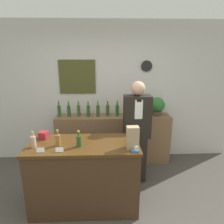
{
  "coord_description": "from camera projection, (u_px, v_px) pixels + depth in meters",
  "views": [
    {
      "loc": [
        0.02,
        -1.89,
        2.06
      ],
      "look_at": [
        0.14,
        1.14,
        1.2
      ],
      "focal_mm": 32.0,
      "sensor_mm": 36.0,
      "label": 1
    }
  ],
  "objects": [
    {
      "name": "price_card_right",
      "position": [
        59.0,
        150.0,
        2.38
      ],
      "size": [
        0.09,
        0.02,
        0.06
      ],
      "color": "white",
      "rests_on": "display_counter"
    },
    {
      "name": "paper_bag",
      "position": [
        133.0,
        137.0,
        2.45
      ],
      "size": [
        0.15,
        0.11,
        0.28
      ],
      "color": "tan",
      "rests_on": "display_counter"
    },
    {
      "name": "shelf_bottle_2",
      "position": [
        79.0,
        110.0,
        3.77
      ],
      "size": [
        0.06,
        0.06,
        0.31
      ],
      "color": "#345923",
      "rests_on": "back_shelf"
    },
    {
      "name": "shelf_bottle_5",
      "position": [
        108.0,
        110.0,
        3.79
      ],
      "size": [
        0.06,
        0.06,
        0.31
      ],
      "color": "#334A1F",
      "rests_on": "back_shelf"
    },
    {
      "name": "shelf_bottle_4",
      "position": [
        98.0,
        111.0,
        3.75
      ],
      "size": [
        0.06,
        0.06,
        0.31
      ],
      "color": "#344D27",
      "rests_on": "back_shelf"
    },
    {
      "name": "gift_box",
      "position": [
        44.0,
        135.0,
        2.77
      ],
      "size": [
        0.12,
        0.14,
        0.1
      ],
      "color": "maroon",
      "rests_on": "display_counter"
    },
    {
      "name": "counter_bottle_1",
      "position": [
        58.0,
        140.0,
        2.53
      ],
      "size": [
        0.06,
        0.06,
        0.21
      ],
      "color": "olive",
      "rests_on": "display_counter"
    },
    {
      "name": "counter_bottle_2",
      "position": [
        79.0,
        141.0,
        2.5
      ],
      "size": [
        0.06,
        0.06,
        0.21
      ],
      "color": "#2C4C21",
      "rests_on": "display_counter"
    },
    {
      "name": "back_wall",
      "position": [
        103.0,
        93.0,
        3.93
      ],
      "size": [
        5.2,
        0.09,
        2.7
      ],
      "color": "silver",
      "rests_on": "ground_plane"
    },
    {
      "name": "display_counter",
      "position": [
        85.0,
        175.0,
        2.75
      ],
      "size": [
        1.46,
        0.67,
        0.95
      ],
      "color": "#422B19",
      "rests_on": "ground_plane"
    },
    {
      "name": "shelf_bottle_8",
      "position": [
        136.0,
        110.0,
        3.82
      ],
      "size": [
        0.06,
        0.06,
        0.31
      ],
      "color": "#304A25",
      "rests_on": "back_shelf"
    },
    {
      "name": "shelf_bottle_1",
      "position": [
        69.0,
        111.0,
        3.74
      ],
      "size": [
        0.06,
        0.06,
        0.31
      ],
      "color": "#2F4F25",
      "rests_on": "back_shelf"
    },
    {
      "name": "shopkeeper",
      "position": [
        136.0,
        133.0,
        3.25
      ],
      "size": [
        0.43,
        0.27,
        1.69
      ],
      "color": "black",
      "rests_on": "ground_plane"
    },
    {
      "name": "shelf_bottle_3",
      "position": [
        88.0,
        111.0,
        3.75
      ],
      "size": [
        0.06,
        0.06,
        0.31
      ],
      "color": "#30521F",
      "rests_on": "back_shelf"
    },
    {
      "name": "shelf_bottle_0",
      "position": [
        59.0,
        111.0,
        3.74
      ],
      "size": [
        0.06,
        0.06,
        0.31
      ],
      "color": "#2C5523",
      "rests_on": "back_shelf"
    },
    {
      "name": "tape_dispenser",
      "position": [
        136.0,
        150.0,
        2.38
      ],
      "size": [
        0.09,
        0.06,
        0.07
      ],
      "color": "#2D66A8",
      "rests_on": "display_counter"
    },
    {
      "name": "potted_plant",
      "position": [
        157.0,
        106.0,
        3.81
      ],
      "size": [
        0.28,
        0.28,
        0.35
      ],
      "color": "#4C3D2D",
      "rests_on": "back_shelf"
    },
    {
      "name": "shelf_bottle_6",
      "position": [
        117.0,
        110.0,
        3.78
      ],
      "size": [
        0.06,
        0.06,
        0.31
      ],
      "color": "#275423",
      "rests_on": "back_shelf"
    },
    {
      "name": "shelf_bottle_7",
      "position": [
        127.0,
        110.0,
        3.78
      ],
      "size": [
        0.06,
        0.06,
        0.31
      ],
      "color": "#2F512A",
      "rests_on": "back_shelf"
    },
    {
      "name": "price_card_left",
      "position": [
        40.0,
        150.0,
        2.37
      ],
      "size": [
        0.09,
        0.02,
        0.06
      ],
      "color": "white",
      "rests_on": "display_counter"
    },
    {
      "name": "shelf_bottle_9",
      "position": [
        146.0,
        110.0,
        3.8
      ],
      "size": [
        0.06,
        0.06,
        0.31
      ],
      "color": "#284B23",
      "rests_on": "back_shelf"
    },
    {
      "name": "counter_bottle_0",
      "position": [
        33.0,
        141.0,
        2.49
      ],
      "size": [
        0.06,
        0.06,
        0.21
      ],
      "color": "tan",
      "rests_on": "display_counter"
    },
    {
      "name": "back_shelf",
      "position": [
        113.0,
        139.0,
        3.94
      ],
      "size": [
        2.19,
        0.38,
        0.95
      ],
      "color": "brown",
      "rests_on": "ground_plane"
    }
  ]
}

